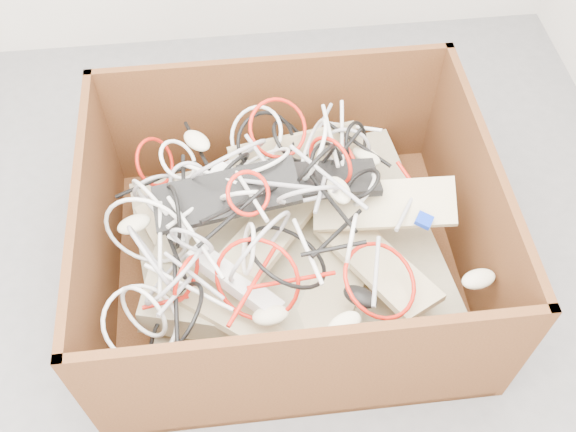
{
  "coord_description": "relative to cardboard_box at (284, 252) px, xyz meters",
  "views": [
    {
      "loc": [
        0.09,
        -0.86,
        1.85
      ],
      "look_at": [
        0.21,
        0.26,
        0.3
      ],
      "focal_mm": 40.35,
      "sensor_mm": 36.0,
      "label": 1
    }
  ],
  "objects": [
    {
      "name": "ground",
      "position": [
        -0.2,
        -0.24,
        -0.14
      ],
      "size": [
        3.0,
        3.0,
        0.0
      ],
      "primitive_type": "plane",
      "color": "#565659",
      "rests_on": "ground"
    },
    {
      "name": "cardboard_box",
      "position": [
        0.0,
        0.0,
        0.0
      ],
      "size": [
        1.16,
        0.96,
        0.53
      ],
      "color": "#3D220F",
      "rests_on": "ground"
    },
    {
      "name": "keyboard_pile",
      "position": [
        0.04,
        0.01,
        0.14
      ],
      "size": [
        0.97,
        0.75,
        0.32
      ],
      "color": "tan",
      "rests_on": "cardboard_box"
    },
    {
      "name": "mice_scatter",
      "position": [
        0.06,
        -0.1,
        0.22
      ],
      "size": [
        1.05,
        0.77,
        0.19
      ],
      "color": "beige",
      "rests_on": "keyboard_pile"
    },
    {
      "name": "power_strip_left",
      "position": [
        -0.23,
        0.04,
        0.24
      ],
      "size": [
        0.2,
        0.25,
        0.11
      ],
      "primitive_type": "cube",
      "rotation": [
        0.14,
        -0.26,
        0.91
      ],
      "color": "silver",
      "rests_on": "keyboard_pile"
    },
    {
      "name": "power_strip_right",
      "position": [
        -0.15,
        -0.2,
        0.19
      ],
      "size": [
        0.26,
        0.24,
        0.1
      ],
      "primitive_type": "cube",
      "rotation": [
        -0.1,
        0.17,
        -0.72
      ],
      "color": "silver",
      "rests_on": "keyboard_pile"
    },
    {
      "name": "vga_plug",
      "position": [
        0.39,
        -0.08,
        0.22
      ],
      "size": [
        0.06,
        0.06,
        0.03
      ],
      "primitive_type": "cube",
      "rotation": [
        0.09,
        0.14,
        -0.56
      ],
      "color": "#0C2DC2",
      "rests_on": "keyboard_pile"
    },
    {
      "name": "cable_tangle",
      "position": [
        -0.11,
        -0.02,
        0.25
      ],
      "size": [
        1.01,
        0.85,
        0.41
      ],
      "color": "#98979D",
      "rests_on": "keyboard_pile"
    }
  ]
}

